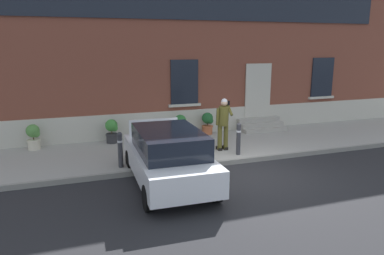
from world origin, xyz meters
name	(u,v)px	position (x,y,z in m)	size (l,w,h in m)	color
ground_plane	(243,175)	(0.00, 0.00, 0.00)	(80.00, 80.00, 0.00)	#232326
sidewalk	(207,146)	(0.00, 2.80, 0.07)	(24.00, 3.60, 0.15)	#99968E
curb_edge	(229,162)	(0.00, 0.94, 0.07)	(24.00, 0.12, 0.15)	gray
building_facade	(185,41)	(0.01, 5.29, 3.73)	(24.00, 1.52, 7.50)	brown
entrance_stoop	(260,125)	(2.94, 4.23, 0.34)	(1.89, 0.96, 0.48)	#9E998E
hatchback_car_white	(168,156)	(-2.21, -0.01, 0.79)	(1.88, 4.11, 1.50)	white
bollard_near_person	(239,138)	(0.50, 1.35, 0.71)	(0.15, 0.15, 1.04)	#333338
bollard_far_left	(120,148)	(-3.24, 1.35, 0.71)	(0.15, 0.15, 1.04)	#333338
person_on_phone	(223,121)	(0.23, 1.96, 1.15)	(0.51, 0.47, 1.75)	#514C1E
planter_cream	(34,136)	(-5.73, 4.15, 0.61)	(0.44, 0.44, 0.86)	beige
planter_charcoal	(112,130)	(-3.14, 4.13, 0.61)	(0.44, 0.44, 0.86)	#2D2D30
planter_olive	(181,125)	(-0.56, 4.15, 0.61)	(0.44, 0.44, 0.86)	#606B38
planter_terracotta	(208,123)	(0.58, 4.23, 0.61)	(0.44, 0.44, 0.86)	#B25B38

